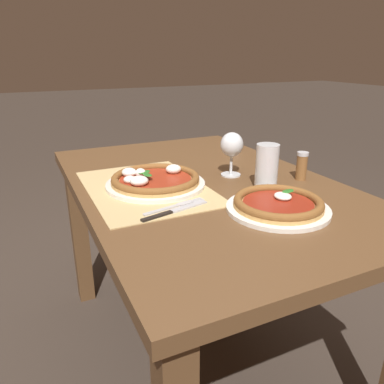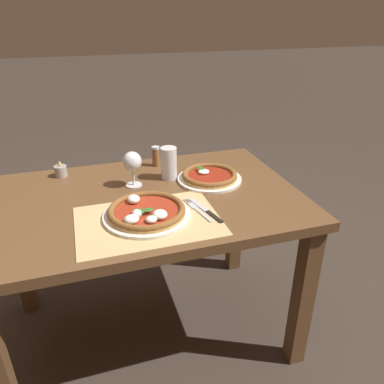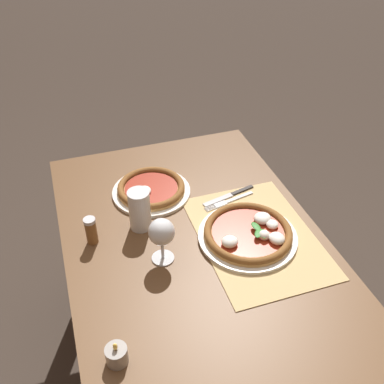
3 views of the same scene
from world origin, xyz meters
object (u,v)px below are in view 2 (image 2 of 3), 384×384
Objects in this scene: pint_glass at (169,164)px; votive_candle at (61,171)px; pizza_far at (209,176)px; pepper_shaker at (156,156)px; knife at (206,210)px; fork at (197,210)px; wine_glass at (132,163)px; pizza_near at (146,212)px.

votive_candle is at bearing 160.11° from pint_glass.
pint_glass is at bearing 154.98° from pizza_far.
votive_candle is at bearing 179.40° from pepper_shaker.
pint_glass is 0.68× the size of knife.
fork is (-0.14, -0.25, -0.01)m from pizza_far.
knife is at bearing -44.19° from votive_candle.
wine_glass is (-0.33, 0.05, 0.09)m from pizza_far.
pint_glass reaches higher than pizza_far.
knife is (0.22, -0.31, -0.10)m from wine_glass.
pint_glass is 2.01× the size of votive_candle.
fork is at bearing 159.86° from knife.
pizza_near is 0.30m from wine_glass.
pizza_far is at bearing -25.02° from pint_glass.
votive_candle is (-0.30, 0.20, -0.08)m from wine_glass.
fork is at bearing -85.43° from pint_glass.
pepper_shaker is at bearing 98.21° from pint_glass.
pint_glass is 0.50m from votive_candle.
pepper_shaker is (-0.19, 0.24, 0.03)m from pizza_far.
pizza_near is at bearing -144.12° from pizza_far.
pizza_far is 0.35m from wine_glass.
wine_glass is 0.78× the size of fork.
pizza_near is 2.08× the size of wine_glass.
knife is 2.96× the size of votive_candle.
pizza_far is at bearing -8.02° from wine_glass.
pizza_near is 4.48× the size of votive_candle.
pepper_shaker is at bearing 98.95° from knife.
pint_glass is at bearing -19.89° from votive_candle.
pepper_shaker reaches higher than knife.
pizza_far is 2.95× the size of pepper_shaker.
pepper_shaker is at bearing 95.79° from fork.
fork is (0.19, -0.01, -0.02)m from pizza_near.
pint_glass reaches higher than fork.
pepper_shaker reaches higher than votive_candle.
wine_glass is 1.60× the size of pepper_shaker.
votive_candle reaches higher than fork.
wine_glass is 2.15× the size of votive_candle.
knife is at bearing -112.78° from pizza_far.
wine_glass reaches higher than pizza_near.
pizza_far is at bearing -21.27° from votive_candle.
pizza_near is at bearing -58.35° from votive_candle.
pint_glass is 0.73× the size of fork.
pint_glass is 1.49× the size of pepper_shaker.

